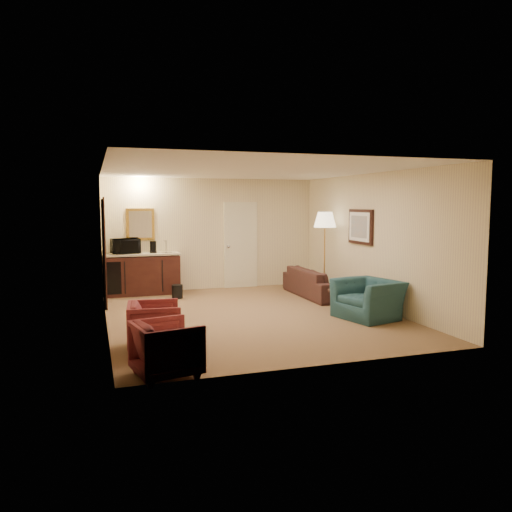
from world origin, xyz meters
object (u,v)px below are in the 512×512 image
(floor_lamp, at_px, (324,253))
(waste_bin, at_px, (177,292))
(wetbar_cabinet, at_px, (143,274))
(coffee_table, at_px, (346,300))
(teal_armchair, at_px, (368,293))
(coffee_maker, at_px, (153,247))
(rose_chair_far, at_px, (167,346))
(microwave, at_px, (125,244))
(rose_chair_near, at_px, (154,323))
(sofa, at_px, (317,278))

(floor_lamp, xyz_separation_m, waste_bin, (-3.16, 0.60, -0.78))
(wetbar_cabinet, height_order, coffee_table, wetbar_cabinet)
(teal_armchair, height_order, coffee_maker, coffee_maker)
(rose_chair_far, relative_size, microwave, 1.24)
(coffee_table, relative_size, waste_bin, 2.51)
(rose_chair_near, distance_m, coffee_maker, 4.42)
(microwave, bearing_deg, coffee_table, -50.12)
(rose_chair_far, relative_size, waste_bin, 2.50)
(floor_lamp, distance_m, microwave, 4.39)
(wetbar_cabinet, xyz_separation_m, microwave, (-0.35, 0.06, 0.66))
(floor_lamp, height_order, coffee_maker, floor_lamp)
(sofa, height_order, floor_lamp, floor_lamp)
(rose_chair_near, bearing_deg, coffee_table, -64.69)
(rose_chair_near, height_order, rose_chair_far, rose_chair_far)
(rose_chair_near, bearing_deg, coffee_maker, -0.77)
(teal_armchair, relative_size, microwave, 1.78)
(wetbar_cabinet, relative_size, rose_chair_far, 2.25)
(floor_lamp, height_order, microwave, floor_lamp)
(rose_chair_far, xyz_separation_m, waste_bin, (0.90, 4.80, -0.22))
(coffee_table, xyz_separation_m, floor_lamp, (0.36, 1.69, 0.71))
(floor_lamp, relative_size, microwave, 3.13)
(floor_lamp, xyz_separation_m, microwave, (-4.17, 1.38, 0.20))
(teal_armchair, distance_m, microwave, 5.41)
(floor_lamp, height_order, waste_bin, floor_lamp)
(sofa, height_order, microwave, microwave)
(sofa, relative_size, rose_chair_near, 2.84)
(sofa, relative_size, coffee_maker, 7.74)
(sofa, relative_size, microwave, 3.50)
(wetbar_cabinet, xyz_separation_m, waste_bin, (0.65, -0.72, -0.31))
(rose_chair_far, xyz_separation_m, floor_lamp, (4.06, 4.20, 0.56))
(waste_bin, distance_m, microwave, 1.60)
(wetbar_cabinet, bearing_deg, microwave, 169.88)
(wetbar_cabinet, bearing_deg, sofa, -21.53)
(wetbar_cabinet, height_order, teal_armchair, wetbar_cabinet)
(wetbar_cabinet, height_order, rose_chair_near, wetbar_cabinet)
(floor_lamp, relative_size, waste_bin, 6.31)
(teal_armchair, xyz_separation_m, coffee_table, (-0.10, 0.61, -0.25))
(wetbar_cabinet, distance_m, floor_lamp, 4.06)
(teal_armchair, bearing_deg, rose_chair_near, -93.58)
(rose_chair_far, bearing_deg, wetbar_cabinet, -13.93)
(rose_chair_near, xyz_separation_m, microwave, (-0.10, 4.39, 0.76))
(waste_bin, bearing_deg, floor_lamp, -10.75)
(rose_chair_near, distance_m, microwave, 4.45)
(microwave, height_order, coffee_maker, microwave)
(waste_bin, bearing_deg, rose_chair_far, -100.62)
(sofa, distance_m, rose_chair_far, 5.62)
(rose_chair_near, xyz_separation_m, coffee_table, (3.70, 1.32, -0.15))
(sofa, bearing_deg, rose_chair_near, 126.82)
(teal_armchair, relative_size, coffee_table, 1.42)
(teal_armchair, xyz_separation_m, microwave, (-3.90, 3.68, 0.66))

